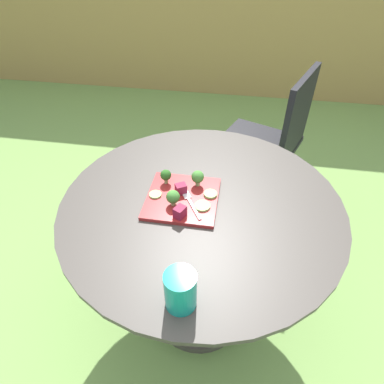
% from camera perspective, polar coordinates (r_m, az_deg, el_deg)
% --- Properties ---
extents(ground_plane, '(12.00, 12.00, 0.00)m').
position_cam_1_polar(ground_plane, '(1.72, 1.19, -19.72)').
color(ground_plane, '#70994C').
extents(bamboo_fence, '(8.00, 0.08, 1.64)m').
position_cam_1_polar(bamboo_fence, '(3.44, 8.40, 29.33)').
color(bamboo_fence, '#9E7F47').
rests_on(bamboo_fence, ground_plane).
extents(patio_table, '(0.99, 0.99, 0.72)m').
position_cam_1_polar(patio_table, '(1.31, 1.49, -9.15)').
color(patio_table, '#423D38').
rests_on(patio_table, ground_plane).
extents(patio_chair, '(0.57, 0.57, 0.90)m').
position_cam_1_polar(patio_chair, '(1.93, 14.05, 9.54)').
color(patio_chair, black).
rests_on(patio_chair, ground_plane).
extents(salad_plate, '(0.25, 0.25, 0.01)m').
position_cam_1_polar(salad_plate, '(1.15, -1.68, -1.03)').
color(salad_plate, maroon).
rests_on(salad_plate, patio_table).
extents(drinking_glass, '(0.08, 0.08, 0.12)m').
position_cam_1_polar(drinking_glass, '(0.85, -1.84, -17.09)').
color(drinking_glass, '#149989').
rests_on(drinking_glass, patio_table).
extents(fork, '(0.09, 0.14, 0.00)m').
position_cam_1_polar(fork, '(1.12, -0.36, -1.68)').
color(fork, silver).
rests_on(fork, salad_plate).
extents(broccoli_floret_0, '(0.05, 0.05, 0.06)m').
position_cam_1_polar(broccoli_floret_0, '(1.09, -3.35, -0.89)').
color(broccoli_floret_0, '#99B770').
rests_on(broccoli_floret_0, salad_plate).
extents(broccoli_floret_1, '(0.05, 0.05, 0.06)m').
position_cam_1_polar(broccoli_floret_1, '(1.17, 1.01, 2.63)').
color(broccoli_floret_1, '#99B770').
rests_on(broccoli_floret_1, salad_plate).
extents(broccoli_floret_2, '(0.04, 0.04, 0.06)m').
position_cam_1_polar(broccoli_floret_2, '(1.18, -4.62, 2.94)').
color(broccoli_floret_2, '#99B770').
rests_on(broccoli_floret_2, salad_plate).
extents(cucumber_slice_0, '(0.05, 0.05, 0.01)m').
position_cam_1_polar(cucumber_slice_0, '(1.10, 1.83, -2.44)').
color(cucumber_slice_0, '#8EB766').
rests_on(cucumber_slice_0, salad_plate).
extents(cucumber_slice_1, '(0.05, 0.05, 0.01)m').
position_cam_1_polar(cucumber_slice_1, '(1.15, 3.26, -0.35)').
color(cucumber_slice_1, '#8EB766').
rests_on(cucumber_slice_1, salad_plate).
extents(cucumber_slice_2, '(0.04, 0.04, 0.01)m').
position_cam_1_polar(cucumber_slice_2, '(1.15, -6.45, -0.43)').
color(cucumber_slice_2, '#8EB766').
rests_on(cucumber_slice_2, salad_plate).
extents(beet_chunk_0, '(0.05, 0.04, 0.04)m').
position_cam_1_polar(beet_chunk_0, '(1.15, -1.96, 0.56)').
color(beet_chunk_0, maroon).
rests_on(beet_chunk_0, salad_plate).
extents(beet_chunk_1, '(0.04, 0.05, 0.04)m').
position_cam_1_polar(beet_chunk_1, '(1.06, -2.14, -3.52)').
color(beet_chunk_1, maroon).
rests_on(beet_chunk_1, salad_plate).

